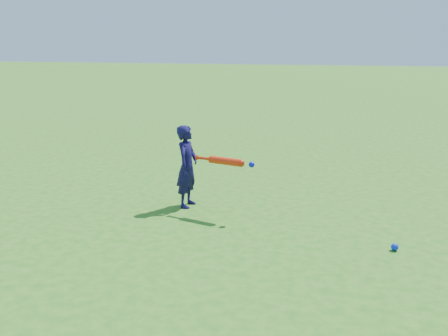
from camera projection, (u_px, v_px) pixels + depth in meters
The scene contains 4 objects.
ground at pixel (203, 198), 6.32m from camera, with size 80.00×80.00×0.00m, color #2A6919.
child at pixel (187, 166), 5.88m from camera, with size 0.36×0.23×0.98m, color #120D3F.
ground_ball_blue at pixel (395, 247), 4.70m from camera, with size 0.07×0.07×0.07m, color #0C28D4.
bat_swing at pixel (228, 162), 5.53m from camera, with size 0.73×0.24×0.08m.
Camera 1 is at (1.84, -5.75, 1.90)m, focal length 40.00 mm.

